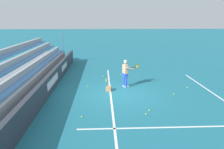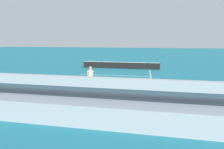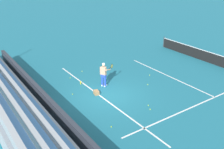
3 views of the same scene
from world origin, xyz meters
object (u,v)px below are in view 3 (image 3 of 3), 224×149
object	(u,v)px
ball_box_cardboard	(96,92)
tennis_ball_toward_net	(148,105)
water_bottle	(81,83)
tennis_ball_on_baseline	(111,127)
tennis_ball_stray_back	(150,109)
tennis_ball_midcourt	(72,94)
tennis_net	(210,57)
tennis_player	(104,74)
tennis_ball_far_left	(82,71)
tennis_ball_far_right	(150,75)
tennis_ball_by_box	(70,78)
tennis_ball_near_player	(148,85)

from	to	relation	value
ball_box_cardboard	tennis_ball_toward_net	size ratio (longest dim) A/B	6.06
tennis_ball_toward_net	water_bottle	xyz separation A→B (m)	(-5.03, -1.94, 0.08)
tennis_ball_on_baseline	water_bottle	size ratio (longest dim) A/B	0.30
tennis_ball_stray_back	water_bottle	size ratio (longest dim) A/B	0.30
tennis_ball_midcourt	tennis_net	size ratio (longest dim) A/B	0.01
ball_box_cardboard	tennis_ball_midcourt	bearing A→B (deg)	-122.49
tennis_player	water_bottle	size ratio (longest dim) A/B	7.80
tennis_ball_far_left	tennis_ball_midcourt	size ratio (longest dim) A/B	1.00
ball_box_cardboard	tennis_ball_on_baseline	size ratio (longest dim) A/B	6.06
water_bottle	tennis_ball_toward_net	bearing A→B (deg)	21.15
tennis_ball_far_right	tennis_ball_by_box	xyz separation A→B (m)	(-3.00, -5.25, 0.00)
tennis_net	tennis_ball_toward_net	bearing A→B (deg)	-74.84
tennis_ball_toward_net	water_bottle	size ratio (longest dim) A/B	0.30
tennis_ball_far_left	tennis_ball_stray_back	distance (m)	7.39
tennis_ball_on_baseline	tennis_ball_by_box	distance (m)	7.01
tennis_ball_on_baseline	tennis_ball_far_right	xyz separation A→B (m)	(-3.94, 6.26, 0.00)
tennis_ball_by_box	water_bottle	world-z (taller)	water_bottle
tennis_ball_midcourt	tennis_net	distance (m)	12.43
ball_box_cardboard	tennis_net	bearing A→B (deg)	86.94
ball_box_cardboard	tennis_ball_toward_net	world-z (taller)	ball_box_cardboard
tennis_ball_near_player	tennis_ball_by_box	bearing A→B (deg)	-136.12
tennis_ball_far_left	tennis_ball_stray_back	world-z (taller)	same
water_bottle	tennis_ball_near_player	bearing A→B (deg)	53.64
tennis_ball_far_left	water_bottle	distance (m)	2.27
tennis_player	tennis_ball_far_left	xyz separation A→B (m)	(-3.15, -0.04, -0.86)
ball_box_cardboard	tennis_ball_by_box	xyz separation A→B (m)	(-3.29, -0.28, -0.10)
tennis_player	tennis_ball_on_baseline	size ratio (longest dim) A/B	25.98
tennis_ball_near_player	water_bottle	distance (m)	4.77
tennis_player	tennis_ball_far_left	bearing A→B (deg)	-179.28
tennis_ball_toward_net	water_bottle	distance (m)	5.39
tennis_ball_by_box	tennis_ball_stray_back	xyz separation A→B (m)	(6.77, 1.88, 0.00)
ball_box_cardboard	tennis_net	world-z (taller)	tennis_net
tennis_ball_far_left	tennis_ball_stray_back	bearing A→B (deg)	4.26
ball_box_cardboard	tennis_ball_on_baseline	world-z (taller)	ball_box_cardboard
tennis_ball_far_right	tennis_ball_midcourt	bearing A→B (deg)	-95.00
tennis_ball_on_baseline	tennis_ball_near_player	world-z (taller)	same
tennis_player	tennis_ball_midcourt	xyz separation A→B (m)	(-0.10, -2.41, -0.86)
tennis_ball_by_box	tennis_ball_toward_net	bearing A→B (deg)	18.35
ball_box_cardboard	tennis_ball_far_right	xyz separation A→B (m)	(-0.29, 4.96, -0.10)
tennis_ball_toward_net	tennis_ball_far_right	world-z (taller)	same
tennis_ball_near_player	tennis_net	size ratio (longest dim) A/B	0.01
tennis_ball_on_baseline	tennis_ball_midcourt	bearing A→B (deg)	-179.68
tennis_ball_by_box	tennis_net	size ratio (longest dim) A/B	0.01
tennis_ball_stray_back	tennis_net	world-z (taller)	tennis_net
tennis_ball_on_baseline	tennis_ball_by_box	size ratio (longest dim) A/B	1.00
tennis_ball_toward_net	tennis_ball_near_player	size ratio (longest dim) A/B	1.00
tennis_ball_midcourt	tennis_ball_near_player	bearing A→B (deg)	71.16
water_bottle	tennis_net	world-z (taller)	tennis_net
tennis_ball_toward_net	tennis_ball_by_box	distance (m)	6.71
tennis_ball_on_baseline	tennis_ball_stray_back	xyz separation A→B (m)	(-0.16, 2.89, 0.00)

